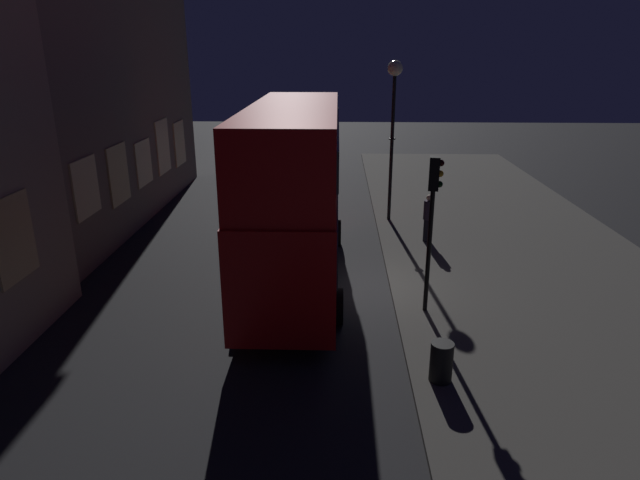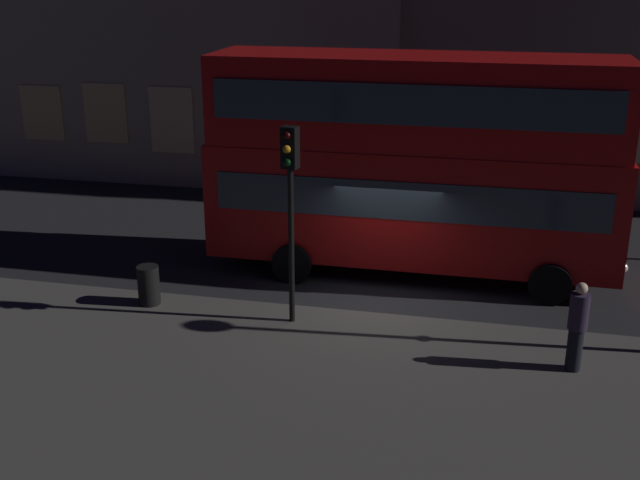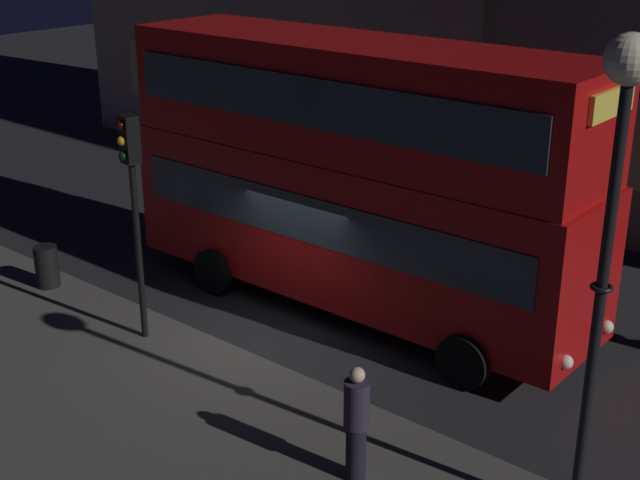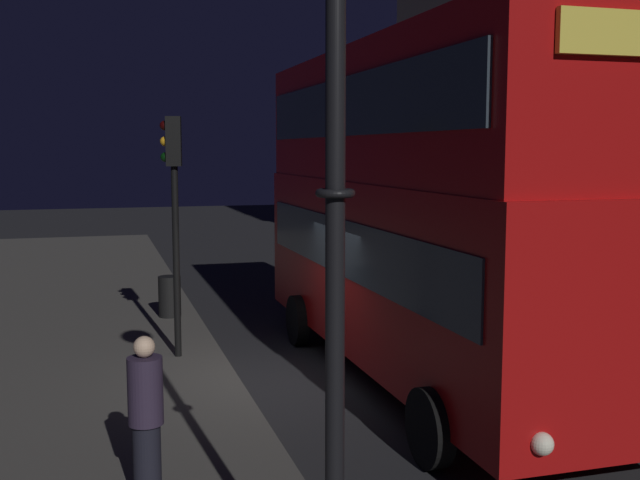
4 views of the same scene
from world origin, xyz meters
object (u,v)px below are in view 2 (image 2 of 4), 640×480
double_decker_bus (413,156)px  pedestrian (577,326)px  traffic_light_near_kerb (290,185)px  litter_bin (149,285)px

double_decker_bus → pedestrian: 6.17m
double_decker_bus → traffic_light_near_kerb: (-2.09, -3.69, 0.14)m
pedestrian → traffic_light_near_kerb: bearing=35.3°
traffic_light_near_kerb → litter_bin: (-3.36, 0.19, -2.58)m
traffic_light_near_kerb → litter_bin: bearing=-173.5°
pedestrian → litter_bin: pedestrian is taller
double_decker_bus → pedestrian: bearing=-52.0°
pedestrian → litter_bin: 9.15m
traffic_light_near_kerb → litter_bin: size_ratio=4.72×
traffic_light_near_kerb → pedestrian: size_ratio=2.38×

